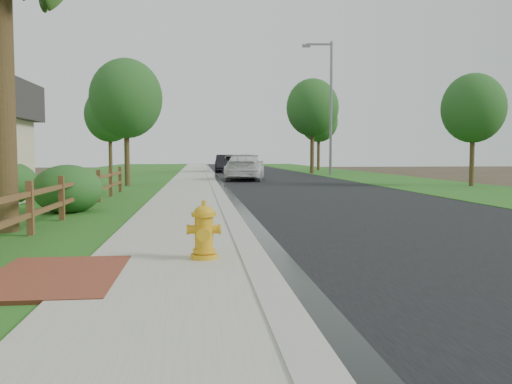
{
  "coord_description": "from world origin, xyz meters",
  "views": [
    {
      "loc": [
        -0.41,
        -7.86,
        1.6
      ],
      "look_at": [
        0.92,
        4.61,
        0.73
      ],
      "focal_mm": 38.0,
      "sensor_mm": 36.0,
      "label": 1
    }
  ],
  "objects": [
    {
      "name": "tree_mid_left",
      "position": [
        -6.72,
        32.31,
        4.44
      ],
      "size": [
        3.6,
        3.6,
        6.44
      ],
      "color": "#372916",
      "rests_on": "ground"
    },
    {
      "name": "shrub_d",
      "position": [
        -6.5,
        9.9,
        0.7
      ],
      "size": [
        2.37,
        2.37,
        1.4
      ],
      "primitive_type": "ellipsoid",
      "rotation": [
        0.0,
        0.0,
        0.17
      ],
      "color": "#1B4D1C",
      "rests_on": "ground"
    },
    {
      "name": "brick_patch",
      "position": [
        -2.2,
        -1.0,
        0.06
      ],
      "size": [
        1.6,
        2.4,
        0.11
      ],
      "primitive_type": "cube",
      "color": "brown",
      "rests_on": "ground"
    },
    {
      "name": "white_suv",
      "position": [
        2.44,
        25.1,
        0.82
      ],
      "size": [
        3.05,
        5.77,
        1.59
      ],
      "primitive_type": "imported",
      "rotation": [
        0.0,
        0.0,
        2.99
      ],
      "color": "silver",
      "rests_on": "road"
    },
    {
      "name": "lawn_near",
      "position": [
        -8.0,
        35.0,
        0.02
      ],
      "size": [
        9.0,
        90.0,
        0.04
      ],
      "primitive_type": "cube",
      "color": "#265418",
      "rests_on": "ground"
    },
    {
      "name": "verge_far",
      "position": [
        11.5,
        35.0,
        0.02
      ],
      "size": [
        6.0,
        90.0,
        0.04
      ],
      "primitive_type": "cube",
      "color": "#265418",
      "rests_on": "ground"
    },
    {
      "name": "streetlight",
      "position": [
        9.31,
        32.08,
        5.64
      ],
      "size": [
        2.3,
        0.43,
        9.95
      ],
      "color": "slate",
      "rests_on": "ground"
    },
    {
      "name": "ground",
      "position": [
        0.0,
        0.0,
        0.0
      ],
      "size": [
        120.0,
        120.0,
        0.0
      ],
      "primitive_type": "plane",
      "color": "#34281C"
    },
    {
      "name": "dark_car_far",
      "position": [
        2.0,
        39.86,
        0.79
      ],
      "size": [
        2.04,
        4.81,
        1.54
      ],
      "primitive_type": "imported",
      "rotation": [
        0.0,
        0.0,
        -0.09
      ],
      "color": "black",
      "rests_on": "road"
    },
    {
      "name": "tree_far_right",
      "position": [
        11.39,
        44.56,
        4.83
      ],
      "size": [
        3.74,
        3.74,
        6.9
      ],
      "color": "#372916",
      "rests_on": "ground"
    },
    {
      "name": "boulder",
      "position": [
        -3.9,
        7.04,
        0.32
      ],
      "size": [
        1.14,
        0.98,
        0.65
      ],
      "primitive_type": "ellipsoid",
      "rotation": [
        0.0,
        0.0,
        0.29
      ],
      "color": "olive",
      "rests_on": "ground"
    },
    {
      "name": "tree_near_right",
      "position": [
        13.0,
        17.52,
        3.84
      ],
      "size": [
        3.08,
        3.08,
        5.55
      ],
      "color": "#372916",
      "rests_on": "ground"
    },
    {
      "name": "tree_mid_right",
      "position": [
        9.0,
        36.35,
        5.43
      ],
      "size": [
        4.31,
        4.31,
        7.82
      ],
      "color": "#372916",
      "rests_on": "ground"
    },
    {
      "name": "ranch_fence",
      "position": [
        -3.6,
        6.4,
        0.62
      ],
      "size": [
        0.12,
        16.92,
        1.1
      ],
      "color": "#462317",
      "rests_on": "ground"
    },
    {
      "name": "sidewalk",
      "position": [
        -0.9,
        35.0,
        0.05
      ],
      "size": [
        2.2,
        90.0,
        0.1
      ],
      "primitive_type": "cube",
      "color": "#9B9987",
      "rests_on": "ground"
    },
    {
      "name": "dark_car_mid",
      "position": [
        2.76,
        38.96,
        0.84
      ],
      "size": [
        3.55,
        5.16,
        1.63
      ],
      "primitive_type": "imported",
      "rotation": [
        0.0,
        0.0,
        3.52
      ],
      "color": "black",
      "rests_on": "road"
    },
    {
      "name": "road",
      "position": [
        4.6,
        35.0,
        0.01
      ],
      "size": [
        8.0,
        90.0,
        0.02
      ],
      "primitive_type": "cube",
      "color": "black",
      "rests_on": "ground"
    },
    {
      "name": "shrub_c",
      "position": [
        -3.9,
        7.1,
        0.66
      ],
      "size": [
        2.06,
        2.06,
        1.32
      ],
      "primitive_type": "ellipsoid",
      "rotation": [
        0.0,
        0.0,
        -0.13
      ],
      "color": "#1B4D1C",
      "rests_on": "ground"
    },
    {
      "name": "fire_hydrant",
      "position": [
        -0.33,
        -0.1,
        0.49
      ],
      "size": [
        0.54,
        0.44,
        0.84
      ],
      "color": "#C17F16",
      "rests_on": "sidewalk"
    },
    {
      "name": "curb",
      "position": [
        0.4,
        35.0,
        0.06
      ],
      "size": [
        0.4,
        90.0,
        0.12
      ],
      "primitive_type": "cube",
      "color": "gray",
      "rests_on": "ground"
    },
    {
      "name": "grass_strip",
      "position": [
        -2.8,
        35.0,
        0.03
      ],
      "size": [
        1.6,
        90.0,
        0.06
      ],
      "primitive_type": "cube",
      "color": "#265418",
      "rests_on": "ground"
    },
    {
      "name": "wet_gutter",
      "position": [
        0.75,
        35.0,
        0.02
      ],
      "size": [
        0.5,
        90.0,
        0.0
      ],
      "primitive_type": "cube",
      "color": "black",
      "rests_on": "road"
    },
    {
      "name": "tree_near_left",
      "position": [
        -3.9,
        19.43,
        4.32
      ],
      "size": [
        3.54,
        3.54,
        6.28
      ],
      "color": "#372916",
      "rests_on": "ground"
    }
  ]
}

